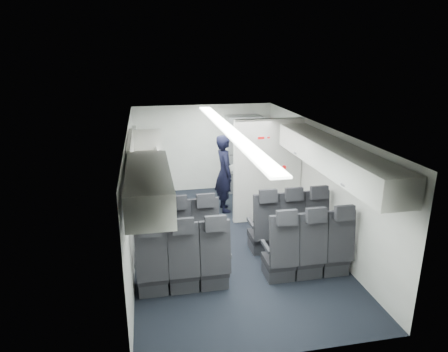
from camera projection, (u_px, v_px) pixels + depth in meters
name	position (u px, v px, depth m)	size (l,w,h in m)	color
cabin_shell	(228.00, 184.00, 7.15)	(3.41, 6.01, 2.16)	black
seat_row_front	(235.00, 233.00, 6.87)	(3.33, 0.56, 1.24)	black
seat_row_mid	(248.00, 259.00, 6.02)	(3.33, 0.56, 1.24)	black
overhead_bin_left_rear	(149.00, 186.00, 4.79)	(0.53, 1.80, 0.40)	white
overhead_bin_left_front_open	(145.00, 159.00, 6.46)	(0.64, 1.70, 0.72)	#9E9E93
overhead_bin_right_rear	(362.00, 173.00, 5.31)	(0.53, 1.80, 0.40)	white
overhead_bin_right_front	(310.00, 144.00, 6.95)	(0.53, 1.70, 0.40)	white
bulkhead_partition	(267.00, 171.00, 8.09)	(1.40, 0.15, 2.13)	silver
galley_unit	(243.00, 154.00, 9.92)	(0.85, 0.52, 1.90)	#939399
boarding_door	(137.00, 173.00, 8.34)	(0.12, 1.27, 1.86)	silver
flight_attendant	(225.00, 173.00, 8.68)	(0.62, 0.41, 1.71)	black
carry_on_bag	(150.00, 162.00, 6.08)	(0.42, 0.30, 0.25)	black
papers	(234.00, 167.00, 8.62)	(0.19, 0.02, 0.13)	white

